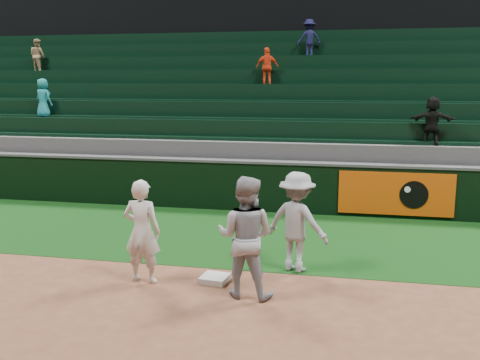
# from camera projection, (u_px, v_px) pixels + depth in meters

# --- Properties ---
(ground) EXTENTS (70.00, 70.00, 0.00)m
(ground) POSITION_uv_depth(u_px,v_px,m) (218.00, 290.00, 8.22)
(ground) COLOR brown
(ground) RESTS_ON ground
(foul_grass) EXTENTS (36.00, 4.20, 0.01)m
(foul_grass) POSITION_uv_depth(u_px,v_px,m) (252.00, 235.00, 11.10)
(foul_grass) COLOR black
(foul_grass) RESTS_ON ground
(upper_deck) EXTENTS (40.00, 12.00, 12.00)m
(upper_deck) POSITION_uv_depth(u_px,v_px,m) (311.00, 17.00, 23.93)
(upper_deck) COLOR black
(upper_deck) RESTS_ON ground
(first_base) EXTENTS (0.47, 0.47, 0.09)m
(first_base) POSITION_uv_depth(u_px,v_px,m) (215.00, 279.00, 8.56)
(first_base) COLOR silver
(first_base) RESTS_ON ground
(first_baseman) EXTENTS (0.63, 0.43, 1.66)m
(first_baseman) POSITION_uv_depth(u_px,v_px,m) (142.00, 231.00, 8.41)
(first_baseman) COLOR silver
(first_baseman) RESTS_ON ground
(baserunner) EXTENTS (0.95, 0.78, 1.81)m
(baserunner) POSITION_uv_depth(u_px,v_px,m) (245.00, 237.00, 7.86)
(baserunner) COLOR #989AA1
(baserunner) RESTS_ON ground
(base_coach) EXTENTS (1.25, 0.99, 1.69)m
(base_coach) POSITION_uv_depth(u_px,v_px,m) (297.00, 222.00, 8.90)
(base_coach) COLOR #92959F
(base_coach) RESTS_ON foul_grass
(field_wall) EXTENTS (36.00, 0.45, 1.25)m
(field_wall) POSITION_uv_depth(u_px,v_px,m) (270.00, 186.00, 13.10)
(field_wall) COLOR black
(field_wall) RESTS_ON ground
(stadium_seating) EXTENTS (36.00, 5.95, 5.10)m
(stadium_seating) POSITION_uv_depth(u_px,v_px,m) (287.00, 129.00, 16.54)
(stadium_seating) COLOR #3E3E41
(stadium_seating) RESTS_ON ground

